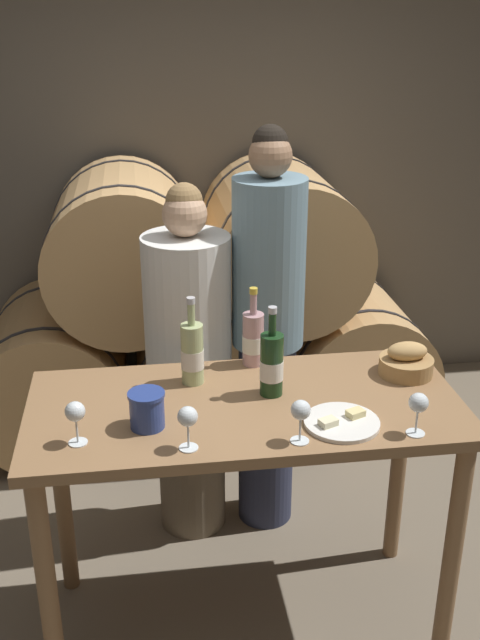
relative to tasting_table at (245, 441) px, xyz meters
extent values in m
plane|color=#726654|center=(0.00, 0.00, -0.81)|extent=(10.00, 10.00, 0.00)
cube|color=#60594F|center=(0.00, 2.07, 0.79)|extent=(10.00, 0.12, 3.20)
cylinder|color=tan|center=(-0.82, 1.49, -0.43)|extent=(0.76, 0.92, 0.76)
cylinder|color=#2D2D33|center=(-0.82, 1.20, -0.43)|extent=(0.77, 0.02, 0.77)
cylinder|color=#2D2D33|center=(-0.82, 1.79, -0.43)|extent=(0.77, 0.02, 0.77)
cylinder|color=tan|center=(0.00, 1.49, -0.43)|extent=(0.76, 0.92, 0.76)
cylinder|color=#2D2D33|center=(0.00, 1.20, -0.43)|extent=(0.77, 0.02, 0.77)
cylinder|color=#2D2D33|center=(0.00, 1.79, -0.43)|extent=(0.77, 0.02, 0.77)
cylinder|color=tan|center=(0.82, 1.49, -0.43)|extent=(0.76, 0.92, 0.76)
cylinder|color=#2D2D33|center=(0.82, 1.20, -0.43)|extent=(0.77, 0.02, 0.77)
cylinder|color=#2D2D33|center=(0.82, 1.79, -0.43)|extent=(0.77, 0.02, 0.77)
cylinder|color=tan|center=(-0.41, 1.49, 0.26)|extent=(0.76, 0.92, 0.76)
cylinder|color=#2D2D33|center=(-0.41, 1.20, 0.26)|extent=(0.77, 0.02, 0.77)
cylinder|color=#2D2D33|center=(-0.41, 1.79, 0.26)|extent=(0.77, 0.02, 0.77)
cylinder|color=tan|center=(0.41, 1.49, 0.26)|extent=(0.76, 0.92, 0.76)
cylinder|color=#2D2D33|center=(0.41, 1.20, 0.26)|extent=(0.77, 0.02, 0.77)
cylinder|color=#2D2D33|center=(0.41, 1.79, 0.26)|extent=(0.77, 0.02, 0.77)
cylinder|color=olive|center=(-0.68, -0.28, -0.35)|extent=(0.06, 0.06, 0.92)
cylinder|color=olive|center=(0.68, -0.28, -0.35)|extent=(0.06, 0.06, 0.92)
cylinder|color=olive|center=(-0.68, 0.28, -0.35)|extent=(0.06, 0.06, 0.92)
cylinder|color=olive|center=(0.68, 0.28, -0.35)|extent=(0.06, 0.06, 0.92)
cube|color=olive|center=(0.00, 0.00, 0.13)|extent=(1.48, 0.68, 0.04)
cylinder|color=#756651|center=(-0.15, 0.63, -0.43)|extent=(0.30, 0.30, 0.76)
cylinder|color=silver|center=(-0.15, 0.63, 0.26)|extent=(0.36, 0.36, 0.60)
sphere|color=tan|center=(-0.15, 0.63, 0.65)|extent=(0.18, 0.18, 0.18)
sphere|color=olive|center=(-0.15, 0.64, 0.70)|extent=(0.15, 0.15, 0.15)
cylinder|color=#2D334C|center=(0.19, 0.63, -0.36)|extent=(0.25, 0.25, 0.89)
cylinder|color=gray|center=(0.19, 0.63, 0.43)|extent=(0.30, 0.30, 0.70)
sphere|color=#997051|center=(0.19, 0.63, 0.87)|extent=(0.17, 0.17, 0.17)
sphere|color=black|center=(0.19, 0.64, 0.91)|extent=(0.14, 0.14, 0.14)
cylinder|color=#193819|center=(0.10, 0.05, 0.26)|extent=(0.08, 0.08, 0.22)
cylinder|color=#193819|center=(0.10, 0.05, 0.41)|extent=(0.03, 0.03, 0.08)
cylinder|color=#B7B7BC|center=(0.10, 0.05, 0.47)|extent=(0.03, 0.03, 0.02)
cylinder|color=white|center=(0.10, 0.05, 0.24)|extent=(0.08, 0.08, 0.07)
cylinder|color=#ADBC7F|center=(-0.16, 0.18, 0.26)|extent=(0.08, 0.08, 0.22)
cylinder|color=#ADBC7F|center=(-0.16, 0.18, 0.41)|extent=(0.03, 0.03, 0.08)
cylinder|color=#B7B7BC|center=(-0.16, 0.18, 0.46)|extent=(0.03, 0.03, 0.02)
cylinder|color=white|center=(-0.16, 0.18, 0.24)|extent=(0.08, 0.08, 0.07)
cylinder|color=#BC8E93|center=(0.07, 0.29, 0.25)|extent=(0.08, 0.08, 0.20)
cylinder|color=#BC8E93|center=(0.07, 0.29, 0.39)|extent=(0.03, 0.03, 0.08)
cylinder|color=gold|center=(0.07, 0.29, 0.44)|extent=(0.03, 0.03, 0.02)
cylinder|color=white|center=(0.07, 0.29, 0.24)|extent=(0.08, 0.08, 0.06)
cylinder|color=navy|center=(-0.33, -0.11, 0.21)|extent=(0.11, 0.11, 0.12)
cylinder|color=navy|center=(-0.33, -0.11, 0.27)|extent=(0.12, 0.12, 0.01)
cylinder|color=#A87F4C|center=(0.61, 0.13, 0.18)|extent=(0.20, 0.20, 0.06)
ellipsoid|color=tan|center=(0.61, 0.13, 0.24)|extent=(0.15, 0.09, 0.07)
cylinder|color=white|center=(0.29, -0.18, 0.16)|extent=(0.25, 0.25, 0.01)
cube|color=beige|center=(0.34, -0.16, 0.18)|extent=(0.07, 0.06, 0.02)
cube|color=beige|center=(0.24, -0.20, 0.18)|extent=(0.07, 0.06, 0.02)
cylinder|color=white|center=(-0.55, -0.18, 0.15)|extent=(0.06, 0.06, 0.00)
cylinder|color=white|center=(-0.55, -0.18, 0.19)|extent=(0.01, 0.01, 0.08)
sphere|color=white|center=(-0.55, -0.18, 0.26)|extent=(0.06, 0.06, 0.06)
cylinder|color=white|center=(-0.21, -0.25, 0.15)|extent=(0.06, 0.06, 0.00)
cylinder|color=white|center=(-0.21, -0.25, 0.19)|extent=(0.01, 0.01, 0.08)
sphere|color=white|center=(-0.21, -0.25, 0.26)|extent=(0.06, 0.06, 0.06)
cylinder|color=white|center=(0.13, -0.26, 0.15)|extent=(0.06, 0.06, 0.00)
cylinder|color=white|center=(0.13, -0.26, 0.19)|extent=(0.01, 0.01, 0.08)
sphere|color=white|center=(0.13, -0.26, 0.26)|extent=(0.06, 0.06, 0.06)
cylinder|color=white|center=(0.50, -0.27, 0.15)|extent=(0.06, 0.06, 0.00)
cylinder|color=white|center=(0.50, -0.27, 0.19)|extent=(0.01, 0.01, 0.08)
sphere|color=white|center=(0.50, -0.27, 0.26)|extent=(0.06, 0.06, 0.06)
camera|label=1|loc=(-0.33, -2.21, 1.41)|focal=42.00mm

